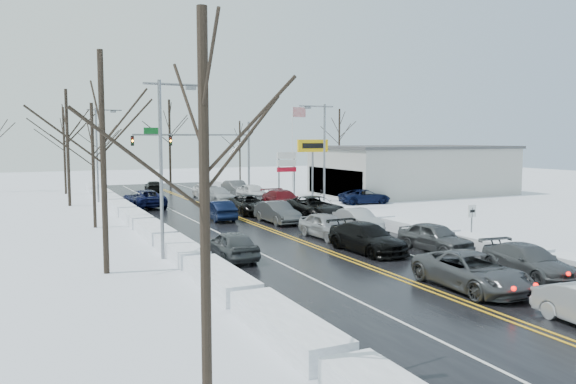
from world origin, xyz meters
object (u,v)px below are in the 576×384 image
tires_plus_sign (313,150)px  flagpole (294,140)px  traffic_signal_mast (206,144)px  dealership_building (413,170)px  oncoming_car_0 (219,220)px

tires_plus_sign → flagpole: 14.79m
traffic_signal_mast → flagpole: 11.90m
dealership_building → oncoming_car_0: 27.67m
flagpole → dealership_building: size_ratio=0.49×
tires_plus_sign → oncoming_car_0: tires_plus_sign is taller
traffic_signal_mast → oncoming_car_0: size_ratio=2.98×
dealership_building → tires_plus_sign: bearing=-171.5°
flagpole → dealership_building: (8.80, -12.00, -3.27)m
tires_plus_sign → oncoming_car_0: bearing=-146.2°
oncoming_car_0 → dealership_building: bearing=-157.2°
oncoming_car_0 → tires_plus_sign: bearing=-145.0°
tires_plus_sign → dealership_building: bearing=8.5°
traffic_signal_mast → flagpole: bearing=9.7°
traffic_signal_mast → oncoming_car_0: traffic_signal_mast is taller
flagpole → oncoming_car_0: bearing=-127.2°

